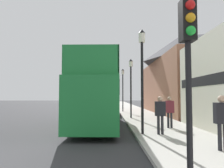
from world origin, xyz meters
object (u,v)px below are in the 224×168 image
(parked_car_ahead_of_bus, at_px, (110,109))
(lamp_post_nearest, at_px, (142,62))
(tour_bus, at_px, (99,98))
(pedestrian_third, at_px, (170,109))
(lamp_post_second, at_px, (131,77))
(pedestrian_nearest, at_px, (222,117))
(pedestrian_second, at_px, (160,111))
(lamp_post_third, at_px, (123,82))
(traffic_signal, at_px, (188,49))

(parked_car_ahead_of_bus, relative_size, lamp_post_nearest, 0.85)
(tour_bus, relative_size, parked_car_ahead_of_bus, 2.35)
(pedestrian_third, xyz_separation_m, lamp_post_second, (-1.64, 5.93, 2.36))
(pedestrian_nearest, relative_size, pedestrian_third, 1.03)
(tour_bus, distance_m, lamp_post_second, 5.24)
(lamp_post_nearest, bearing_deg, pedestrian_second, -8.59)
(tour_bus, height_order, lamp_post_third, lamp_post_third)
(tour_bus, height_order, parked_car_ahead_of_bus, tour_bus)
(tour_bus, height_order, pedestrian_third, tour_bus)
(lamp_post_second, bearing_deg, lamp_post_nearest, -91.78)
(pedestrian_third, bearing_deg, pedestrian_second, -116.46)
(tour_bus, distance_m, parked_car_ahead_of_bus, 7.90)
(parked_car_ahead_of_bus, bearing_deg, pedestrian_third, -66.92)
(pedestrian_third, height_order, lamp_post_second, lamp_post_second)
(lamp_post_third, bearing_deg, pedestrian_third, -82.47)
(pedestrian_nearest, xyz_separation_m, pedestrian_second, (-1.36, 3.14, -0.02))
(pedestrian_third, bearing_deg, lamp_post_second, 105.51)
(parked_car_ahead_of_bus, bearing_deg, traffic_signal, -82.13)
(pedestrian_second, distance_m, lamp_post_nearest, 2.58)
(traffic_signal, bearing_deg, lamp_post_nearest, 89.46)
(lamp_post_nearest, bearing_deg, lamp_post_second, 88.22)
(pedestrian_second, xyz_separation_m, traffic_signal, (-0.90, -6.28, 1.67))
(pedestrian_second, height_order, lamp_post_second, lamp_post_second)
(lamp_post_nearest, height_order, lamp_post_second, lamp_post_nearest)
(pedestrian_third, xyz_separation_m, traffic_signal, (-1.95, -8.39, 1.68))
(pedestrian_nearest, bearing_deg, lamp_post_third, 96.41)
(lamp_post_third, bearing_deg, pedestrian_second, -87.20)
(pedestrian_nearest, bearing_deg, lamp_post_second, 99.94)
(tour_bus, bearing_deg, pedestrian_second, -48.43)
(parked_car_ahead_of_bus, bearing_deg, lamp_post_nearest, -79.21)
(parked_car_ahead_of_bus, relative_size, pedestrian_second, 2.41)
(lamp_post_second, bearing_deg, pedestrian_third, -74.49)
(pedestrian_nearest, relative_size, lamp_post_third, 0.36)
(traffic_signal, height_order, lamp_post_second, lamp_post_second)
(traffic_signal, distance_m, lamp_post_second, 14.34)
(tour_bus, distance_m, pedestrian_nearest, 8.26)
(parked_car_ahead_of_bus, height_order, lamp_post_second, lamp_post_second)
(pedestrian_third, bearing_deg, tour_bus, 158.23)
(parked_car_ahead_of_bus, bearing_deg, tour_bus, -92.31)
(lamp_post_nearest, relative_size, lamp_post_third, 1.00)
(pedestrian_second, bearing_deg, tour_bus, 129.58)
(tour_bus, xyz_separation_m, pedestrian_second, (3.12, -3.77, -0.64))
(pedestrian_nearest, xyz_separation_m, traffic_signal, (-2.27, -3.14, 1.64))
(traffic_signal, xyz_separation_m, lamp_post_nearest, (0.06, 6.41, 0.76))
(tour_bus, relative_size, lamp_post_nearest, 1.99)
(pedestrian_third, bearing_deg, pedestrian_nearest, -86.57)
(lamp_post_second, relative_size, lamp_post_third, 0.97)
(pedestrian_second, bearing_deg, traffic_signal, -98.18)
(pedestrian_nearest, relative_size, lamp_post_nearest, 0.36)
(pedestrian_second, height_order, traffic_signal, traffic_signal)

